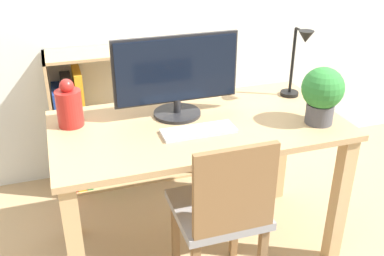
{
  "coord_description": "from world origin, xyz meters",
  "views": [
    {
      "loc": [
        -0.63,
        -1.86,
        1.72
      ],
      "look_at": [
        0.0,
        0.1,
        0.69
      ],
      "focal_mm": 42.0,
      "sensor_mm": 36.0,
      "label": 1
    }
  ],
  "objects_px": {
    "vase": "(69,106)",
    "bookshelf": "(99,125)",
    "potted_plant": "(322,93)",
    "desk_lamp": "(299,57)",
    "keyboard": "(199,131)",
    "monitor": "(176,74)",
    "chair": "(223,211)"
  },
  "relations": [
    {
      "from": "vase",
      "to": "bookshelf",
      "type": "bearing_deg",
      "value": 74.75
    },
    {
      "from": "potted_plant",
      "to": "vase",
      "type": "bearing_deg",
      "value": 163.46
    },
    {
      "from": "desk_lamp",
      "to": "keyboard",
      "type": "bearing_deg",
      "value": -160.57
    },
    {
      "from": "monitor",
      "to": "vase",
      "type": "relative_size",
      "value": 2.64
    },
    {
      "from": "keyboard",
      "to": "potted_plant",
      "type": "height_order",
      "value": "potted_plant"
    },
    {
      "from": "chair",
      "to": "bookshelf",
      "type": "height_order",
      "value": "bookshelf"
    },
    {
      "from": "keyboard",
      "to": "vase",
      "type": "distance_m",
      "value": 0.62
    },
    {
      "from": "desk_lamp",
      "to": "bookshelf",
      "type": "bearing_deg",
      "value": 144.57
    },
    {
      "from": "keyboard",
      "to": "vase",
      "type": "height_order",
      "value": "vase"
    },
    {
      "from": "desk_lamp",
      "to": "chair",
      "type": "relative_size",
      "value": 0.44
    },
    {
      "from": "keyboard",
      "to": "vase",
      "type": "xyz_separation_m",
      "value": [
        -0.56,
        0.26,
        0.09
      ]
    },
    {
      "from": "chair",
      "to": "bookshelf",
      "type": "relative_size",
      "value": 0.95
    },
    {
      "from": "desk_lamp",
      "to": "chair",
      "type": "xyz_separation_m",
      "value": [
        -0.59,
        -0.47,
        -0.52
      ]
    },
    {
      "from": "keyboard",
      "to": "vase",
      "type": "relative_size",
      "value": 1.47
    },
    {
      "from": "vase",
      "to": "chair",
      "type": "relative_size",
      "value": 0.27
    },
    {
      "from": "potted_plant",
      "to": "bookshelf",
      "type": "relative_size",
      "value": 0.3
    },
    {
      "from": "vase",
      "to": "potted_plant",
      "type": "relative_size",
      "value": 0.84
    },
    {
      "from": "keyboard",
      "to": "potted_plant",
      "type": "relative_size",
      "value": 1.24
    },
    {
      "from": "potted_plant",
      "to": "bookshelf",
      "type": "height_order",
      "value": "potted_plant"
    },
    {
      "from": "potted_plant",
      "to": "bookshelf",
      "type": "bearing_deg",
      "value": 133.57
    },
    {
      "from": "vase",
      "to": "bookshelf",
      "type": "height_order",
      "value": "vase"
    },
    {
      "from": "desk_lamp",
      "to": "monitor",
      "type": "bearing_deg",
      "value": 179.91
    },
    {
      "from": "vase",
      "to": "potted_plant",
      "type": "height_order",
      "value": "potted_plant"
    },
    {
      "from": "desk_lamp",
      "to": "bookshelf",
      "type": "xyz_separation_m",
      "value": [
        -1.0,
        0.71,
        -0.58
      ]
    },
    {
      "from": "keyboard",
      "to": "desk_lamp",
      "type": "distance_m",
      "value": 0.7
    },
    {
      "from": "monitor",
      "to": "chair",
      "type": "height_order",
      "value": "monitor"
    },
    {
      "from": "monitor",
      "to": "keyboard",
      "type": "distance_m",
      "value": 0.31
    },
    {
      "from": "monitor",
      "to": "potted_plant",
      "type": "height_order",
      "value": "monitor"
    },
    {
      "from": "keyboard",
      "to": "potted_plant",
      "type": "xyz_separation_m",
      "value": [
        0.59,
        -0.08,
        0.15
      ]
    },
    {
      "from": "monitor",
      "to": "bookshelf",
      "type": "bearing_deg",
      "value": 115.18
    },
    {
      "from": "potted_plant",
      "to": "keyboard",
      "type": "bearing_deg",
      "value": 172.39
    },
    {
      "from": "vase",
      "to": "potted_plant",
      "type": "bearing_deg",
      "value": -16.54
    }
  ]
}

